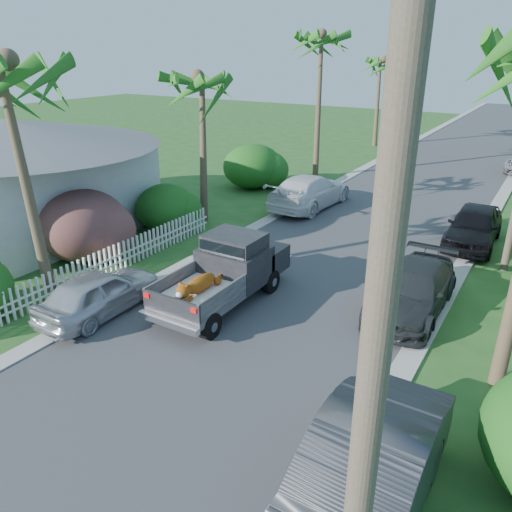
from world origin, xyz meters
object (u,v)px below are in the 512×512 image
Objects in this scene: parked_car_ln at (99,293)px; palm_l_b at (200,78)px; pickup_truck at (230,269)px; house_left at (16,180)px; palm_l_d at (381,60)px; utility_pole_a at (370,397)px; parked_car_rm at (412,290)px; palm_l_c at (322,35)px; parked_car_lf at (310,191)px; parked_car_rf at (474,226)px; parked_car_rn at (360,485)px; palm_l_a at (4,62)px.

palm_l_b is (-2.65, 8.66, 5.48)m from parked_car_ln.
house_left reaches higher than pickup_truck.
house_left is (-8.85, 3.66, 1.45)m from parked_car_ln.
palm_l_d is 38.02m from utility_pole_a.
parked_car_ln is 9.69m from house_left.
palm_l_c is at bearing 124.40° from parked_car_rm.
pickup_truck is at bearing 105.01° from parked_car_lf.
palm_l_b is (-10.95, -3.00, 5.38)m from parked_car_rf.
parked_car_ln is at bearing -126.48° from parked_car_rf.
parked_car_rn is at bearing -88.20° from parked_car_rf.
palm_l_c is 1.02× the size of house_left.
palm_l_a reaches higher than parked_car_rf.
pickup_truck reaches higher than parked_car_ln.
palm_l_b is at bearing 159.67° from parked_car_rm.
parked_car_rn is at bearing 121.33° from parked_car_lf.
palm_l_c is (-10.15, 7.00, 7.14)m from parked_car_rf.
pickup_truck reaches higher than parked_car_lf.
palm_l_b reaches higher than parked_car_rf.
pickup_truck is 0.56× the size of palm_l_c.
pickup_truck is at bearing -73.99° from palm_l_c.
pickup_truck is 10.34m from parked_car_lf.
palm_l_a is at bearing -131.81° from parked_car_rf.
parked_car_ln is 0.44× the size of house_left.
palm_l_d is at bearing 110.88° from parked_car_rm.
palm_l_b is at bearing 93.81° from palm_l_a.
palm_l_d is at bearing 92.39° from palm_l_c.
parked_car_lf is 13.24m from house_left.
parked_car_rf is at bearing 15.32° from palm_l_b.
palm_l_b is 0.96× the size of palm_l_d.
parked_car_rm is at bearing -148.04° from parked_car_ln.
utility_pole_a is at bearing -79.51° from parked_car_rm.
palm_l_d is at bearing 76.46° from house_left.
parked_car_rn is 0.58× the size of house_left.
utility_pole_a is (12.10, -36.00, -1.84)m from palm_l_d.
parked_car_rf is 17.49m from utility_pole_a.
palm_l_a reaches higher than pickup_truck.
palm_l_b is at bearing -94.57° from palm_l_c.
palm_l_b is at bearing 135.31° from parked_car_rn.
palm_l_d is (-2.35, 30.66, 5.77)m from parked_car_ln.
parked_car_ln is 6.60m from palm_l_a.
house_left reaches higher than parked_car_rm.
parked_car_rf is at bearing -60.73° from palm_l_d.
pickup_truck is 5.49m from parked_car_rm.
utility_pole_a is (1.45, -17.00, 3.83)m from parked_car_rf.
parked_car_rn is 1.33× the size of parked_car_ln.
palm_l_a is at bearing -90.60° from palm_l_c.
utility_pole_a is (7.04, -8.12, 3.59)m from pickup_truck.
parked_car_rf is 0.59× the size of palm_l_d.
parked_car_ln is at bearing -22.47° from house_left.
pickup_truck is at bearing 138.34° from parked_car_rn.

